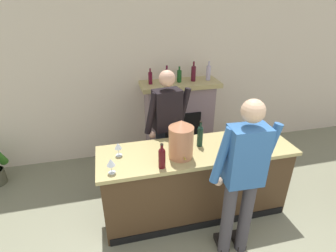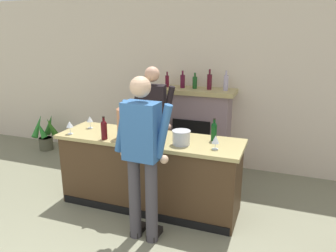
{
  "view_description": "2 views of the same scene",
  "coord_description": "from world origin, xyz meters",
  "px_view_note": "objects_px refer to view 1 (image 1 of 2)",
  "views": [
    {
      "loc": [
        -1.15,
        -0.3,
        2.55
      ],
      "look_at": [
        -0.44,
        2.64,
        1.05
      ],
      "focal_mm": 28.0,
      "sensor_mm": 36.0,
      "label": 1
    },
    {
      "loc": [
        1.37,
        -1.34,
        2.21
      ],
      "look_at": [
        -0.0,
        2.34,
        1.06
      ],
      "focal_mm": 35.0,
      "sensor_mm": 36.0,
      "label": 2
    }
  ],
  "objects_px": {
    "person_customer": "(243,177)",
    "person_bartender": "(167,127)",
    "wine_glass_front_left": "(118,146)",
    "wine_bottle_merlot_tall": "(162,157)",
    "wine_glass_front_right": "(111,163)",
    "ice_bucket_steel": "(238,143)",
    "wine_glass_back_row": "(270,138)",
    "wine_bottle_port_short": "(252,127)",
    "copper_dispenser": "(181,139)",
    "wine_bottle_riesling_slim": "(200,135)",
    "fireplace_stone": "(179,119)"
  },
  "relations": [
    {
      "from": "person_bartender",
      "to": "copper_dispenser",
      "type": "xyz_separation_m",
      "value": [
        -0.02,
        -0.72,
        0.2
      ]
    },
    {
      "from": "person_customer",
      "to": "person_bartender",
      "type": "bearing_deg",
      "value": 108.49
    },
    {
      "from": "person_customer",
      "to": "wine_bottle_riesling_slim",
      "type": "height_order",
      "value": "person_customer"
    },
    {
      "from": "person_customer",
      "to": "wine_glass_back_row",
      "type": "xyz_separation_m",
      "value": [
        0.64,
        0.54,
        0.06
      ]
    },
    {
      "from": "wine_glass_front_right",
      "to": "ice_bucket_steel",
      "type": "bearing_deg",
      "value": 4.45
    },
    {
      "from": "wine_bottle_port_short",
      "to": "wine_glass_front_left",
      "type": "relative_size",
      "value": 1.69
    },
    {
      "from": "copper_dispenser",
      "to": "wine_bottle_riesling_slim",
      "type": "bearing_deg",
      "value": 31.49
    },
    {
      "from": "ice_bucket_steel",
      "to": "wine_glass_front_right",
      "type": "bearing_deg",
      "value": -175.55
    },
    {
      "from": "copper_dispenser",
      "to": "ice_bucket_steel",
      "type": "relative_size",
      "value": 2.07
    },
    {
      "from": "ice_bucket_steel",
      "to": "wine_bottle_port_short",
      "type": "bearing_deg",
      "value": 39.35
    },
    {
      "from": "person_bartender",
      "to": "wine_bottle_riesling_slim",
      "type": "distance_m",
      "value": 0.61
    },
    {
      "from": "wine_glass_front_right",
      "to": "wine_bottle_port_short",
      "type": "bearing_deg",
      "value": 12.01
    },
    {
      "from": "person_customer",
      "to": "wine_glass_front_right",
      "type": "relative_size",
      "value": 10.58
    },
    {
      "from": "person_bartender",
      "to": "wine_bottle_merlot_tall",
      "type": "relative_size",
      "value": 6.13
    },
    {
      "from": "wine_bottle_merlot_tall",
      "to": "wine_bottle_riesling_slim",
      "type": "bearing_deg",
      "value": 31.72
    },
    {
      "from": "wine_bottle_riesling_slim",
      "to": "wine_glass_front_right",
      "type": "distance_m",
      "value": 1.09
    },
    {
      "from": "wine_bottle_merlot_tall",
      "to": "person_bartender",
      "type": "bearing_deg",
      "value": 72.99
    },
    {
      "from": "wine_bottle_riesling_slim",
      "to": "wine_glass_front_left",
      "type": "distance_m",
      "value": 0.96
    },
    {
      "from": "fireplace_stone",
      "to": "copper_dispenser",
      "type": "relative_size",
      "value": 3.69
    },
    {
      "from": "person_customer",
      "to": "person_bartender",
      "type": "xyz_separation_m",
      "value": [
        -0.43,
        1.29,
        -0.03
      ]
    },
    {
      "from": "wine_glass_front_right",
      "to": "wine_glass_front_left",
      "type": "bearing_deg",
      "value": 73.29
    },
    {
      "from": "fireplace_stone",
      "to": "wine_glass_back_row",
      "type": "relative_size",
      "value": 10.11
    },
    {
      "from": "person_customer",
      "to": "fireplace_stone",
      "type": "bearing_deg",
      "value": 90.83
    },
    {
      "from": "fireplace_stone",
      "to": "wine_bottle_riesling_slim",
      "type": "height_order",
      "value": "fireplace_stone"
    },
    {
      "from": "person_customer",
      "to": "wine_glass_front_left",
      "type": "distance_m",
      "value": 1.35
    },
    {
      "from": "ice_bucket_steel",
      "to": "wine_glass_front_right",
      "type": "relative_size",
      "value": 1.27
    },
    {
      "from": "wine_bottle_merlot_tall",
      "to": "wine_glass_front_right",
      "type": "distance_m",
      "value": 0.52
    },
    {
      "from": "person_bartender",
      "to": "wine_glass_front_right",
      "type": "height_order",
      "value": "person_bartender"
    },
    {
      "from": "wine_glass_back_row",
      "to": "wine_glass_front_left",
      "type": "xyz_separation_m",
      "value": [
        -1.76,
        0.22,
        0.01
      ]
    },
    {
      "from": "ice_bucket_steel",
      "to": "wine_bottle_port_short",
      "type": "xyz_separation_m",
      "value": [
        0.32,
        0.26,
        0.04
      ]
    },
    {
      "from": "wine_glass_front_right",
      "to": "person_bartender",
      "type": "bearing_deg",
      "value": 47.16
    },
    {
      "from": "wine_glass_back_row",
      "to": "wine_glass_front_right",
      "type": "relative_size",
      "value": 0.96
    },
    {
      "from": "wine_bottle_riesling_slim",
      "to": "wine_bottle_port_short",
      "type": "bearing_deg",
      "value": 5.77
    },
    {
      "from": "wine_bottle_port_short",
      "to": "wine_glass_back_row",
      "type": "bearing_deg",
      "value": -73.91
    },
    {
      "from": "person_bartender",
      "to": "wine_glass_front_left",
      "type": "relative_size",
      "value": 10.62
    },
    {
      "from": "fireplace_stone",
      "to": "wine_bottle_merlot_tall",
      "type": "distance_m",
      "value": 1.85
    },
    {
      "from": "copper_dispenser",
      "to": "wine_glass_front_right",
      "type": "relative_size",
      "value": 2.62
    },
    {
      "from": "ice_bucket_steel",
      "to": "wine_glass_back_row",
      "type": "xyz_separation_m",
      "value": [
        0.4,
        -0.02,
        0.03
      ]
    },
    {
      "from": "fireplace_stone",
      "to": "wine_glass_front_right",
      "type": "height_order",
      "value": "fireplace_stone"
    },
    {
      "from": "person_customer",
      "to": "wine_bottle_merlot_tall",
      "type": "distance_m",
      "value": 0.82
    },
    {
      "from": "fireplace_stone",
      "to": "wine_glass_front_left",
      "type": "height_order",
      "value": "fireplace_stone"
    },
    {
      "from": "copper_dispenser",
      "to": "wine_bottle_riesling_slim",
      "type": "xyz_separation_m",
      "value": [
        0.29,
        0.18,
        -0.08
      ]
    },
    {
      "from": "person_bartender",
      "to": "wine_bottle_riesling_slim",
      "type": "bearing_deg",
      "value": -63.49
    },
    {
      "from": "person_bartender",
      "to": "wine_glass_back_row",
      "type": "bearing_deg",
      "value": -34.97
    },
    {
      "from": "wine_bottle_port_short",
      "to": "person_customer",
      "type": "bearing_deg",
      "value": -124.16
    },
    {
      "from": "wine_glass_back_row",
      "to": "person_customer",
      "type": "bearing_deg",
      "value": -139.89
    },
    {
      "from": "copper_dispenser",
      "to": "person_bartender",
      "type": "bearing_deg",
      "value": 88.52
    },
    {
      "from": "wine_bottle_riesling_slim",
      "to": "wine_bottle_merlot_tall",
      "type": "bearing_deg",
      "value": -148.28
    },
    {
      "from": "ice_bucket_steel",
      "to": "wine_bottle_riesling_slim",
      "type": "distance_m",
      "value": 0.45
    },
    {
      "from": "wine_glass_back_row",
      "to": "wine_glass_front_left",
      "type": "relative_size",
      "value": 0.99
    }
  ]
}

